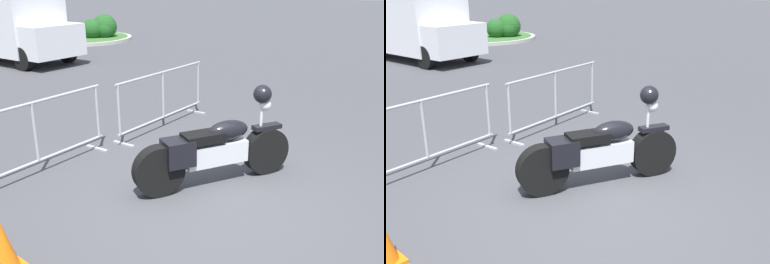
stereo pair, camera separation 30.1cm
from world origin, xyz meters
TOP-DOWN VIEW (x-y plane):
  - ground_plane at (0.00, 0.00)m, footprint 120.00×120.00m
  - motorcycle at (0.47, 0.35)m, footprint 2.15×1.18m
  - crowd_barrier_near at (-0.86, 2.49)m, footprint 2.48×0.64m
  - crowd_barrier_far at (1.79, 2.49)m, footprint 2.48×0.64m
  - delivery_van at (3.83, 11.36)m, footprint 2.30×5.13m
  - planter_island at (8.99, 13.62)m, footprint 4.77×4.77m

SIDE VIEW (x-z plane):
  - ground_plane at x=0.00m, z-range 0.00..0.00m
  - planter_island at x=8.99m, z-range -0.29..0.88m
  - motorcycle at x=0.47m, z-range -0.15..1.15m
  - crowd_barrier_near at x=-0.86m, z-range 0.02..1.09m
  - crowd_barrier_far at x=1.79m, z-range 0.02..1.09m
  - delivery_van at x=3.83m, z-range 0.09..2.40m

